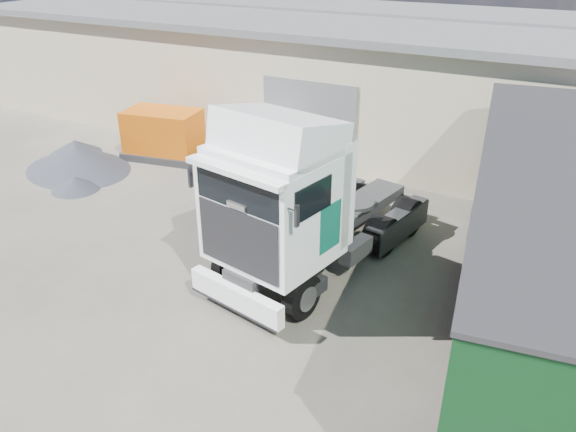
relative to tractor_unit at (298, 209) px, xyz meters
The scene contains 7 objects.
ground 3.57m from the tractor_unit, 117.98° to the right, with size 120.00×120.00×0.00m, color #2A2722.
warehouse 15.35m from the tractor_unit, 118.61° to the left, with size 30.60×12.60×5.42m.
tractor_unit is the anchor object (origin of this frame).
box_trailer 5.80m from the tractor_unit, ahead, with size 4.59×13.52×4.41m.
panel_van 8.49m from the tractor_unit, 122.60° to the left, with size 3.60×5.02×1.90m.
orange_skip 11.03m from the tractor_unit, 148.50° to the left, with size 3.58×2.58×2.04m.
gravel_heap 12.13m from the tractor_unit, 165.79° to the left, with size 6.05×6.05×1.01m.
Camera 1 is at (7.41, -9.37, 8.68)m, focal length 35.00 mm.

